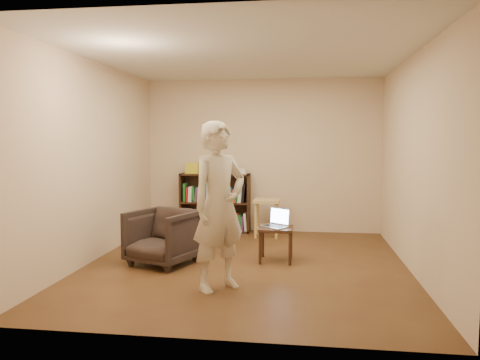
# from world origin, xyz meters

# --- Properties ---
(floor) EXTENTS (4.50, 4.50, 0.00)m
(floor) POSITION_xyz_m (0.00, 0.00, 0.00)
(floor) COLOR #4A2A17
(floor) RESTS_ON ground
(ceiling) EXTENTS (4.50, 4.50, 0.00)m
(ceiling) POSITION_xyz_m (0.00, 0.00, 2.60)
(ceiling) COLOR silver
(ceiling) RESTS_ON wall_back
(wall_back) EXTENTS (4.00, 0.00, 4.00)m
(wall_back) POSITION_xyz_m (0.00, 2.25, 1.30)
(wall_back) COLOR beige
(wall_back) RESTS_ON floor
(wall_left) EXTENTS (0.00, 4.50, 4.50)m
(wall_left) POSITION_xyz_m (-2.00, 0.00, 1.30)
(wall_left) COLOR beige
(wall_left) RESTS_ON floor
(wall_right) EXTENTS (0.00, 4.50, 4.50)m
(wall_right) POSITION_xyz_m (2.00, 0.00, 1.30)
(wall_right) COLOR beige
(wall_right) RESTS_ON floor
(bookshelf) EXTENTS (1.20, 0.30, 1.00)m
(bookshelf) POSITION_xyz_m (-0.80, 2.09, 0.44)
(bookshelf) COLOR black
(bookshelf) RESTS_ON floor
(box_yellow) EXTENTS (0.22, 0.16, 0.18)m
(box_yellow) POSITION_xyz_m (-1.19, 2.07, 1.09)
(box_yellow) COLOR yellow
(box_yellow) RESTS_ON bookshelf
(red_cloth) EXTENTS (0.29, 0.23, 0.09)m
(red_cloth) POSITION_xyz_m (-0.83, 2.11, 1.04)
(red_cloth) COLOR maroon
(red_cloth) RESTS_ON bookshelf
(box_green) EXTENTS (0.15, 0.15, 0.13)m
(box_green) POSITION_xyz_m (-0.51, 2.10, 1.07)
(box_green) COLOR #1D6E2A
(box_green) RESTS_ON bookshelf
(box_white) EXTENTS (0.12, 0.12, 0.09)m
(box_white) POSITION_xyz_m (-0.30, 2.05, 1.04)
(box_white) COLOR white
(box_white) RESTS_ON bookshelf
(stool) EXTENTS (0.42, 0.42, 0.61)m
(stool) POSITION_xyz_m (0.12, 1.77, 0.49)
(stool) COLOR tan
(stool) RESTS_ON floor
(armchair) EXTENTS (0.98, 0.99, 0.70)m
(armchair) POSITION_xyz_m (-1.05, -0.10, 0.35)
(armchair) COLOR #2F251F
(armchair) RESTS_ON floor
(side_table) EXTENTS (0.44, 0.44, 0.45)m
(side_table) POSITION_xyz_m (0.37, 0.24, 0.37)
(side_table) COLOR black
(side_table) RESTS_ON floor
(laptop) EXTENTS (0.41, 0.40, 0.25)m
(laptop) POSITION_xyz_m (0.37, 0.26, 0.51)
(laptop) COLOR silver
(laptop) RESTS_ON side_table
(person) EXTENTS (0.75, 0.76, 1.78)m
(person) POSITION_xyz_m (-0.16, -0.99, 0.89)
(person) COLOR beige
(person) RESTS_ON floor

